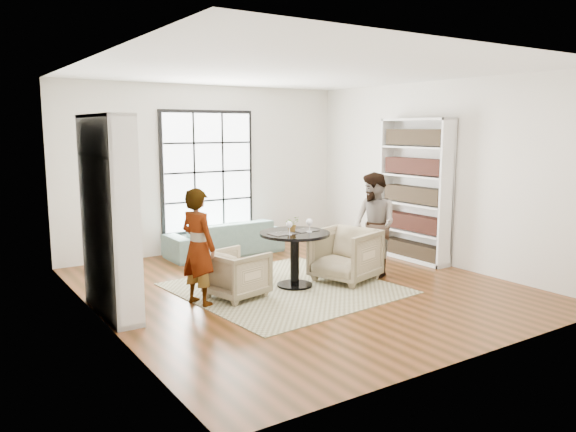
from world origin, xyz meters
TOP-DOWN VIEW (x-y plane):
  - ground at (0.00, 0.00)m, footprint 6.00×6.00m
  - room_shell at (0.00, 0.54)m, footprint 6.00×6.01m
  - rug at (-0.23, 0.03)m, footprint 2.95×2.95m
  - pedestal_table at (-0.06, 0.04)m, footprint 0.99×0.99m
  - sofa at (0.05, 2.45)m, footprint 2.08×0.83m
  - armchair_left at (-0.98, 0.04)m, footprint 0.84×0.83m
  - armchair_right at (0.74, -0.10)m, footprint 1.07×1.05m
  - person_left at (-1.53, 0.04)m, footprint 0.51×0.63m
  - person_right at (1.29, -0.10)m, footprint 0.68×0.83m
  - placemat_left at (-0.28, 0.03)m, footprint 0.35×0.28m
  - placemat_right at (0.13, 0.06)m, footprint 0.35×0.28m
  - cutlery_left at (-0.28, 0.03)m, footprint 0.15×0.23m
  - cutlery_right at (0.13, 0.06)m, footprint 0.15×0.23m
  - wine_glass_left at (-0.23, -0.07)m, footprint 0.09×0.09m
  - wine_glass_right at (0.10, -0.08)m, footprint 0.09×0.09m
  - flower_centerpiece at (-0.07, 0.10)m, footprint 0.22×0.20m

SIDE VIEW (x-z plane):
  - ground at x=0.00m, z-range 0.00..0.00m
  - rug at x=-0.23m, z-range 0.00..0.01m
  - sofa at x=0.05m, z-range 0.00..0.60m
  - armchair_left at x=-0.98m, z-range 0.00..0.64m
  - armchair_right at x=0.74m, z-range 0.00..0.78m
  - pedestal_table at x=-0.06m, z-range 0.18..0.97m
  - person_left at x=-1.53m, z-range 0.00..1.50m
  - person_right at x=1.29m, z-range 0.00..1.58m
  - placemat_left at x=-0.28m, z-range 0.79..0.80m
  - placemat_right at x=0.13m, z-range 0.79..0.80m
  - cutlery_left at x=-0.28m, z-range 0.80..0.80m
  - cutlery_right at x=0.13m, z-range 0.80..0.80m
  - flower_centerpiece at x=-0.07m, z-range 0.79..1.01m
  - wine_glass_left at x=-0.23m, z-range 0.83..1.02m
  - wine_glass_right at x=0.10m, z-range 0.83..1.03m
  - room_shell at x=0.00m, z-range -1.74..4.26m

